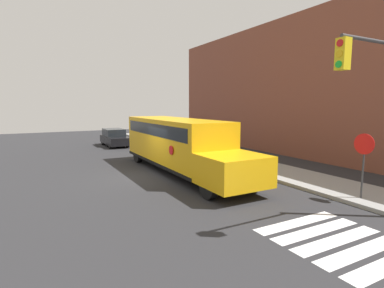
# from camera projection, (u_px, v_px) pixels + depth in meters

# --- Properties ---
(ground_plane) EXTENTS (60.00, 60.00, 0.00)m
(ground_plane) POSITION_uv_depth(u_px,v_px,m) (147.00, 176.00, 15.56)
(ground_plane) COLOR #28282B
(sidewalk_strip) EXTENTS (44.00, 3.00, 0.15)m
(sidewalk_strip) POSITION_uv_depth(u_px,v_px,m) (246.00, 163.00, 18.64)
(sidewalk_strip) COLOR gray
(sidewalk_strip) RESTS_ON ground
(building_backdrop) EXTENTS (32.00, 4.00, 9.84)m
(building_backdrop) POSITION_uv_depth(u_px,v_px,m) (320.00, 87.00, 21.09)
(building_backdrop) COLOR brown
(building_backdrop) RESTS_ON ground
(crosswalk_stripes) EXTENTS (5.40, 3.20, 0.01)m
(crosswalk_stripes) POSITION_uv_depth(u_px,v_px,m) (376.00, 257.00, 7.27)
(crosswalk_stripes) COLOR white
(crosswalk_stripes) RESTS_ON ground
(school_bus) EXTENTS (11.11, 2.57, 2.90)m
(school_bus) POSITION_uv_depth(u_px,v_px,m) (178.00, 142.00, 16.31)
(school_bus) COLOR #EAA80F
(school_bus) RESTS_ON ground
(parked_car) EXTENTS (4.30, 1.71, 1.53)m
(parked_car) POSITION_uv_depth(u_px,v_px,m) (114.00, 138.00, 26.87)
(parked_car) COLOR black
(parked_car) RESTS_ON ground
(stop_sign) EXTENTS (0.79, 0.10, 2.62)m
(stop_sign) POSITION_uv_depth(u_px,v_px,m) (363.00, 156.00, 11.22)
(stop_sign) COLOR #38383A
(stop_sign) RESTS_ON ground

